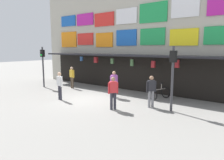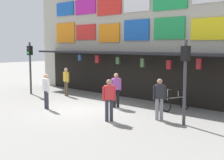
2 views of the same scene
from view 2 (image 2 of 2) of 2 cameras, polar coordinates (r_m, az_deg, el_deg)
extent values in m
plane|color=gray|center=(14.23, -5.50, -5.58)|extent=(80.00, 80.00, 0.00)
cube|color=#B2AD9E|center=(17.32, 6.05, 9.88)|extent=(18.00, 1.20, 8.00)
cube|color=black|center=(16.28, 3.20, 5.20)|extent=(15.30, 1.40, 0.12)
cube|color=blue|center=(21.46, -8.96, 13.26)|extent=(1.84, 0.08, 0.90)
cube|color=#B71E93|center=(19.85, -5.12, 13.78)|extent=(1.90, 0.08, 0.96)
cube|color=red|center=(18.32, -0.59, 13.89)|extent=(1.95, 0.08, 1.02)
cube|color=white|center=(16.95, 4.73, 14.69)|extent=(1.78, 0.08, 1.08)
cube|color=orange|center=(21.32, -8.89, 8.88)|extent=(1.98, 0.08, 1.36)
cube|color=red|center=(19.71, -5.07, 9.09)|extent=(1.83, 0.08, 0.98)
cube|color=orange|center=(18.18, -0.59, 8.96)|extent=(1.70, 0.08, 1.11)
cube|color=blue|center=(16.80, 4.68, 9.49)|extent=(1.74, 0.08, 1.15)
cube|color=green|center=(15.57, 10.84, 9.67)|extent=(1.81, 0.08, 1.10)
cube|color=yellow|center=(14.54, 17.95, 9.29)|extent=(1.74, 0.08, 1.02)
cylinder|color=black|center=(19.16, -6.13, 5.00)|extent=(0.02, 0.02, 0.13)
cube|color=#2D5693|center=(19.17, -6.12, 4.25)|extent=(0.24, 0.14, 0.37)
cylinder|color=black|center=(17.92, -2.75, 4.93)|extent=(0.02, 0.02, 0.12)
cube|color=maroon|center=(17.93, -2.75, 4.01)|extent=(0.28, 0.17, 0.45)
cylinder|color=black|center=(16.85, 1.16, 4.71)|extent=(0.02, 0.02, 0.20)
cube|color=#477042|center=(16.86, 1.16, 3.73)|extent=(0.23, 0.14, 0.39)
cylinder|color=black|center=(15.80, 5.88, 4.53)|extent=(0.02, 0.02, 0.21)
cube|color=#477042|center=(15.81, 5.87, 3.31)|extent=(0.21, 0.13, 0.46)
cylinder|color=black|center=(14.86, 10.90, 4.23)|extent=(0.02, 0.02, 0.26)
cube|color=maroon|center=(14.88, 10.87, 2.88)|extent=(0.25, 0.15, 0.44)
cylinder|color=black|center=(14.05, 16.34, 4.22)|extent=(0.02, 0.02, 0.13)
cube|color=maroon|center=(14.06, 16.30, 2.98)|extent=(0.24, 0.14, 0.48)
cube|color=black|center=(16.89, 4.66, 0.64)|extent=(15.30, 0.04, 2.50)
cylinder|color=#38383D|center=(19.08, -15.35, 2.16)|extent=(0.12, 0.12, 3.20)
cube|color=black|center=(19.03, -15.45, 5.47)|extent=(0.32, 0.29, 0.56)
sphere|color=black|center=(18.94, -15.75, 5.85)|extent=(0.15, 0.15, 0.15)
sphere|color=#19DB3D|center=(18.95, -15.72, 5.06)|extent=(0.15, 0.15, 0.15)
cylinder|color=#38383D|center=(11.45, 13.75, -0.57)|extent=(0.12, 0.12, 3.20)
cube|color=black|center=(11.37, 13.90, 4.94)|extent=(0.30, 0.27, 0.56)
sphere|color=red|center=(11.47, 14.30, 5.59)|extent=(0.15, 0.15, 0.15)
sphere|color=black|center=(11.48, 14.26, 4.30)|extent=(0.15, 0.15, 0.15)
torus|color=black|center=(13.73, 10.27, -4.57)|extent=(0.70, 0.28, 0.72)
torus|color=black|center=(14.43, 13.67, -4.10)|extent=(0.70, 0.28, 0.72)
cylinder|color=#A3998E|center=(14.03, 12.04, -3.33)|extent=(0.35, 0.96, 0.05)
cylinder|color=#A3998E|center=(14.11, 12.56, -2.59)|extent=(0.04, 0.04, 0.35)
cube|color=black|center=(14.08, 12.58, -1.82)|extent=(0.16, 0.22, 0.06)
cylinder|color=#A3998E|center=(13.70, 10.57, -2.81)|extent=(0.04, 0.04, 0.50)
cylinder|color=black|center=(13.67, 10.59, -1.77)|extent=(0.43, 0.17, 0.04)
cylinder|color=gray|center=(12.19, 8.60, -5.56)|extent=(0.14, 0.14, 0.88)
cylinder|color=gray|center=(12.23, 9.43, -5.54)|extent=(0.14, 0.14, 0.88)
cube|color=#232328|center=(12.08, 9.07, -2.21)|extent=(0.41, 0.41, 0.56)
sphere|color=#A87A5B|center=(12.02, 9.11, -0.27)|extent=(0.22, 0.22, 0.22)
cylinder|color=#232328|center=(12.04, 8.04, -2.45)|extent=(0.09, 0.09, 0.56)
cylinder|color=#232328|center=(12.13, 10.09, -2.43)|extent=(0.09, 0.09, 0.56)
cylinder|color=#2D2D38|center=(14.41, -12.29, -3.76)|extent=(0.14, 0.14, 0.88)
cylinder|color=#2D2D38|center=(14.57, -12.55, -3.65)|extent=(0.14, 0.14, 0.88)
cube|color=white|center=(14.38, -12.49, -0.88)|extent=(0.40, 0.30, 0.56)
sphere|color=tan|center=(14.34, -12.53, 0.74)|extent=(0.22, 0.22, 0.22)
cylinder|color=white|center=(14.19, -12.16, -1.18)|extent=(0.09, 0.09, 0.56)
cylinder|color=white|center=(14.59, -12.80, -0.98)|extent=(0.09, 0.09, 0.56)
cylinder|color=black|center=(14.47, 1.14, -3.57)|extent=(0.14, 0.14, 0.88)
cylinder|color=black|center=(14.41, 0.47, -3.61)|extent=(0.14, 0.14, 0.88)
cube|color=#9E4CA8|center=(14.33, 0.81, -0.75)|extent=(0.36, 0.42, 0.56)
sphere|color=#A87A5B|center=(14.29, 0.81, 0.88)|extent=(0.22, 0.22, 0.22)
cylinder|color=#9E4CA8|center=(14.42, 1.63, -0.91)|extent=(0.09, 0.09, 0.56)
cylinder|color=#9E4CA8|center=(14.27, -0.02, -0.99)|extent=(0.09, 0.09, 0.56)
cube|color=tan|center=(14.48, 0.59, -0.60)|extent=(0.27, 0.32, 0.40)
cylinder|color=#2D2D38|center=(11.87, -0.13, -5.81)|extent=(0.14, 0.14, 0.88)
cylinder|color=#2D2D38|center=(11.84, -0.99, -5.84)|extent=(0.14, 0.14, 0.88)
cube|color=red|center=(11.72, -0.57, -2.39)|extent=(0.39, 0.42, 0.56)
sphere|color=#A87A5B|center=(11.67, -0.57, -0.40)|extent=(0.22, 0.22, 0.22)
cylinder|color=red|center=(11.76, 0.50, -2.60)|extent=(0.09, 0.09, 0.56)
cylinder|color=red|center=(11.70, -1.63, -2.66)|extent=(0.09, 0.09, 0.56)
cylinder|color=brown|center=(17.92, -8.60, -1.68)|extent=(0.14, 0.14, 0.88)
cylinder|color=brown|center=(18.08, -8.86, -1.61)|extent=(0.14, 0.14, 0.88)
cube|color=gold|center=(17.91, -8.77, 0.63)|extent=(0.40, 0.29, 0.56)
sphere|color=tan|center=(17.88, -8.79, 1.94)|extent=(0.22, 0.22, 0.22)
cylinder|color=gold|center=(17.72, -8.45, 0.41)|extent=(0.09, 0.09, 0.56)
cylinder|color=gold|center=(18.11, -9.08, 0.54)|extent=(0.09, 0.09, 0.56)
camera|label=1|loc=(1.74, -41.43, 8.34)|focal=33.57mm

